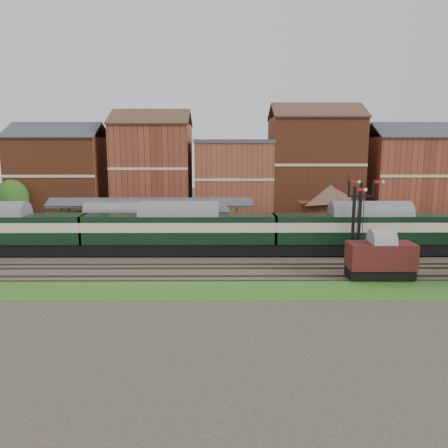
{
  "coord_description": "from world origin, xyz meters",
  "views": [
    {
      "loc": [
        -1.95,
        -45.86,
        11.44
      ],
      "look_at": [
        -1.67,
        2.0,
        3.0
      ],
      "focal_mm": 35.0,
      "sensor_mm": 36.0,
      "label": 1
    }
  ],
  "objects_px": {
    "semaphore_bracket": "(360,216)",
    "goods_van_a": "(381,257)",
    "dmu_train": "(179,230)",
    "signal_box": "(212,220)",
    "platform_railcar": "(115,223)"
  },
  "relations": [
    {
      "from": "platform_railcar",
      "to": "goods_van_a",
      "type": "distance_m",
      "value": 30.96
    },
    {
      "from": "signal_box",
      "to": "goods_van_a",
      "type": "bearing_deg",
      "value": -39.36
    },
    {
      "from": "signal_box",
      "to": "semaphore_bracket",
      "type": "bearing_deg",
      "value": -20.92
    },
    {
      "from": "semaphore_bracket",
      "to": "platform_railcar",
      "type": "height_order",
      "value": "semaphore_bracket"
    },
    {
      "from": "dmu_train",
      "to": "goods_van_a",
      "type": "height_order",
      "value": "dmu_train"
    },
    {
      "from": "signal_box",
      "to": "goods_van_a",
      "type": "distance_m",
      "value": 19.35
    },
    {
      "from": "semaphore_bracket",
      "to": "dmu_train",
      "type": "xyz_separation_m",
      "value": [
        -18.49,
        2.5,
        -1.91
      ]
    },
    {
      "from": "semaphore_bracket",
      "to": "dmu_train",
      "type": "relative_size",
      "value": 0.13
    },
    {
      "from": "signal_box",
      "to": "dmu_train",
      "type": "height_order",
      "value": "signal_box"
    },
    {
      "from": "signal_box",
      "to": "semaphore_bracket",
      "type": "xyz_separation_m",
      "value": [
        15.04,
        -5.75,
        1.44
      ]
    },
    {
      "from": "semaphore_bracket",
      "to": "goods_van_a",
      "type": "height_order",
      "value": "semaphore_bracket"
    },
    {
      "from": "semaphore_bracket",
      "to": "platform_railcar",
      "type": "relative_size",
      "value": 0.47
    },
    {
      "from": "semaphore_bracket",
      "to": "signal_box",
      "type": "bearing_deg",
      "value": 159.08
    },
    {
      "from": "signal_box",
      "to": "platform_railcar",
      "type": "relative_size",
      "value": 0.35
    },
    {
      "from": "signal_box",
      "to": "platform_railcar",
      "type": "distance_m",
      "value": 12.34
    }
  ]
}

